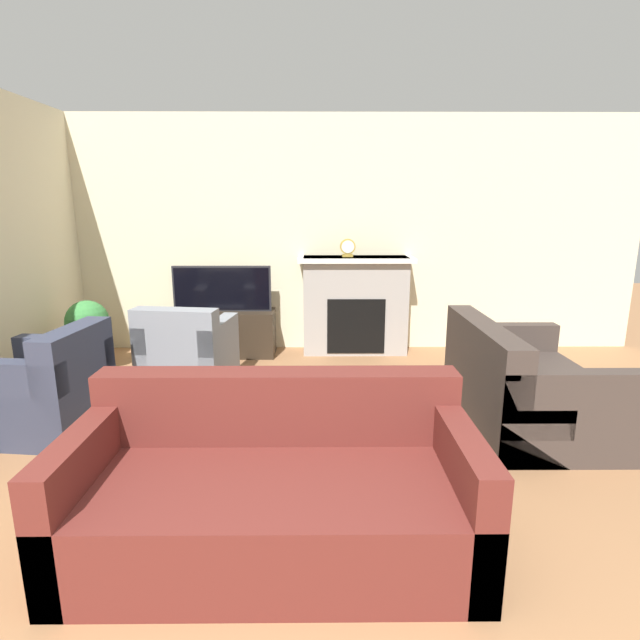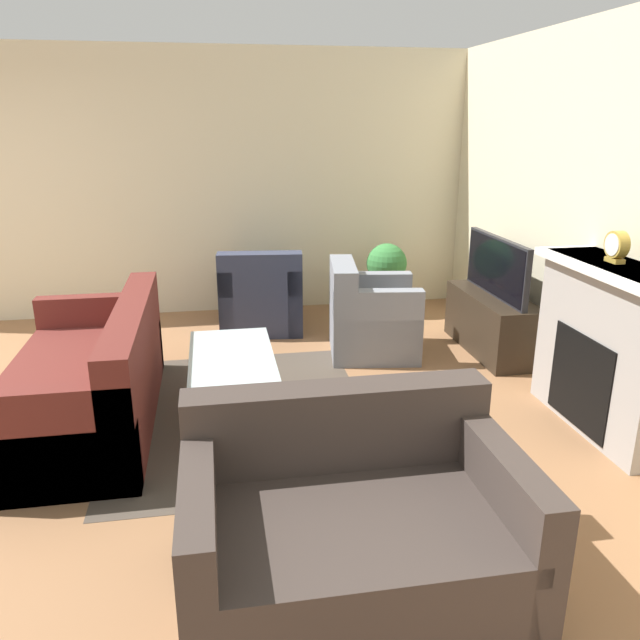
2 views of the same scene
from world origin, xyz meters
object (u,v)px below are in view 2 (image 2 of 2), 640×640
couch_loveseat (351,528)px  potted_plant (386,269)px  tv (497,267)px  coffee_table (232,360)px  couch_sectional (89,384)px  mantel_clock (617,246)px  armchair_by_window (262,299)px  armchair_accent (369,320)px

couch_loveseat → potted_plant: (-3.95, 1.27, 0.20)m
tv → coffee_table: (0.90, -2.34, -0.37)m
couch_sectional → couch_loveseat: bearing=37.6°
coffee_table → mantel_clock: 2.63m
armchair_by_window → coffee_table: bearing=85.0°
armchair_accent → coffee_table: 1.62m
tv → couch_sectional: 3.45m
couch_sectional → armchair_accent: same height
armchair_by_window → mantel_clock: size_ratio=4.25×
mantel_clock → potted_plant: bearing=-164.8°
tv → couch_sectional: (0.85, -3.30, -0.49)m
tv → mantel_clock: mantel_clock is taller
armchair_accent → coffee_table: (1.04, -1.24, 0.11)m
couch_sectional → mantel_clock: size_ratio=9.69×
armchair_by_window → coffee_table: (1.89, -0.36, 0.11)m
couch_loveseat → armchair_by_window: size_ratio=1.66×
armchair_accent → armchair_by_window: bearing=54.1°
tv → couch_sectional: size_ratio=0.56×
tv → potted_plant: bearing=-153.7°
potted_plant → couch_sectional: bearing=-51.7°
tv → couch_loveseat: tv is taller
couch_loveseat → mantel_clock: (-1.27, 2.00, 0.94)m
couch_loveseat → potted_plant: bearing=72.2°
tv → couch_sectional: bearing=-75.6°
couch_loveseat → armchair_accent: 2.94m
tv → armchair_accent: size_ratio=1.30×
couch_loveseat → potted_plant: couch_loveseat is taller
tv → armchair_by_window: 2.26m
couch_loveseat → armchair_accent: same height
couch_sectional → coffee_table: bearing=87.2°
coffee_table → potted_plant: (-2.16, 1.71, 0.08)m
tv → armchair_by_window: tv is taller
tv → potted_plant: tv is taller
couch_loveseat → armchair_by_window: same height
potted_plant → armchair_by_window: bearing=-78.7°
couch_loveseat → armchair_by_window: bearing=91.3°
coffee_table → mantel_clock: bearing=77.9°
couch_sectional → armchair_accent: size_ratio=2.33×
couch_sectional → armchair_by_window: (-1.84, 1.33, 0.02)m
couch_sectional → potted_plant: (-2.11, 2.68, 0.20)m
armchair_by_window → mantel_clock: bearing=136.6°
couch_loveseat → coffee_table: 1.85m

